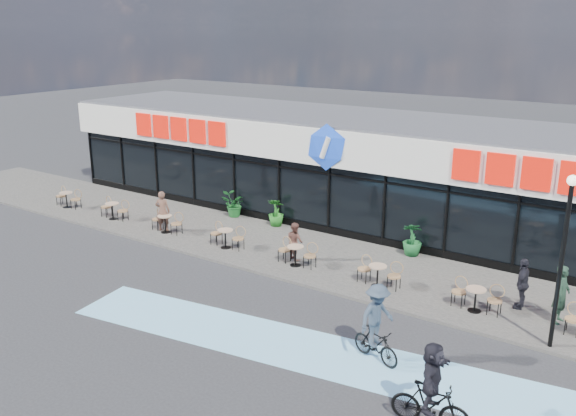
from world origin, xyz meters
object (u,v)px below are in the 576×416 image
(patron_right, at_px, (295,241))
(cyclist_a, at_px, (431,390))
(lamp_post, at_px, (563,247))
(bistro_set_0, at_px, (68,198))
(potted_plant_left, at_px, (233,205))
(potted_plant_mid, at_px, (276,212))
(pedestrian_a, at_px, (523,283))
(potted_plant_right, at_px, (412,239))
(patron_left, at_px, (163,211))
(pedestrian_b, at_px, (562,294))
(cyclist_b, at_px, (377,325))

(patron_right, bearing_deg, cyclist_a, 164.25)
(lamp_post, bearing_deg, bistro_set_0, 177.30)
(potted_plant_left, xyz_separation_m, potted_plant_mid, (2.36, 0.04, 0.04))
(pedestrian_a, height_order, cyclist_a, cyclist_a)
(bistro_set_0, height_order, cyclist_a, cyclist_a)
(bistro_set_0, relative_size, cyclist_a, 0.76)
(lamp_post, relative_size, potted_plant_mid, 3.96)
(lamp_post, xyz_separation_m, potted_plant_right, (-5.85, 4.30, -2.23))
(cyclist_a, bearing_deg, bistro_set_0, 163.62)
(potted_plant_left, bearing_deg, potted_plant_right, 0.22)
(bistro_set_0, distance_m, potted_plant_mid, 10.41)
(patron_left, distance_m, pedestrian_a, 14.47)
(pedestrian_b, bearing_deg, cyclist_a, 174.13)
(potted_plant_right, relative_size, pedestrian_b, 0.72)
(bistro_set_0, bearing_deg, patron_right, 1.95)
(potted_plant_left, height_order, cyclist_b, cyclist_b)
(cyclist_b, bearing_deg, potted_plant_mid, 138.52)
(pedestrian_a, relative_size, cyclist_b, 0.75)
(bistro_set_0, xyz_separation_m, pedestrian_b, (21.91, 0.58, 0.43))
(lamp_post, xyz_separation_m, pedestrian_a, (-1.28, 1.96, -2.05))
(potted_plant_mid, bearing_deg, bistro_set_0, -161.73)
(cyclist_a, bearing_deg, cyclist_b, 140.51)
(potted_plant_right, bearing_deg, potted_plant_mid, 179.95)
(lamp_post, height_order, bistro_set_0, lamp_post)
(potted_plant_left, height_order, potted_plant_mid, potted_plant_mid)
(cyclist_a, bearing_deg, patron_right, 140.40)
(pedestrian_b, xyz_separation_m, cyclist_a, (-1.35, -6.62, -0.07))
(potted_plant_mid, xyz_separation_m, patron_left, (-3.58, -3.22, 0.26))
(pedestrian_a, height_order, cyclist_b, cyclist_b)
(bistro_set_0, distance_m, cyclist_b, 18.83)
(cyclist_a, bearing_deg, patron_left, 156.87)
(potted_plant_mid, distance_m, pedestrian_a, 11.11)
(potted_plant_left, distance_m, pedestrian_b, 14.63)
(lamp_post, relative_size, patron_left, 2.77)
(potted_plant_right, distance_m, cyclist_b, 7.79)
(potted_plant_right, relative_size, pedestrian_a, 0.78)
(lamp_post, distance_m, potted_plant_left, 15.29)
(lamp_post, relative_size, pedestrian_b, 2.71)
(pedestrian_b, bearing_deg, potted_plant_left, 85.27)
(pedestrian_b, distance_m, cyclist_a, 6.76)
(pedestrian_a, bearing_deg, patron_left, -88.92)
(lamp_post, xyz_separation_m, potted_plant_mid, (-12.14, 4.30, -2.26))
(cyclist_a, bearing_deg, potted_plant_mid, 138.92)
(bistro_set_0, height_order, cyclist_b, cyclist_b)
(pedestrian_a, bearing_deg, patron_right, -88.90)
(pedestrian_b, bearing_deg, cyclist_b, 149.13)
(cyclist_b, bearing_deg, lamp_post, 40.90)
(potted_plant_right, height_order, cyclist_b, cyclist_b)
(lamp_post, xyz_separation_m, pedestrian_b, (-0.12, 1.62, -1.98))
(potted_plant_right, relative_size, cyclist_a, 0.62)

